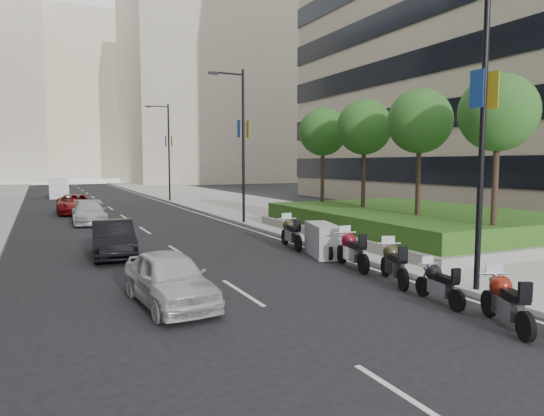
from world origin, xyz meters
TOP-DOWN VIEW (x-y plane):
  - ground at (0.00, 0.00)m, footprint 160.00×160.00m
  - sidewalk_right at (9.00, 30.00)m, footprint 10.00×100.00m
  - lane_edge at (3.70, 30.00)m, footprint 0.12×100.00m
  - lane_centre at (-1.50, 30.00)m, footprint 0.12×100.00m
  - building_cream_right at (22.00, 80.00)m, footprint 28.00×24.00m
  - building_cream_centre at (2.00, 120.00)m, footprint 30.00×24.00m
  - planter at (10.00, 10.00)m, footprint 10.00×14.00m
  - hedge at (10.00, 10.00)m, footprint 9.40×13.40m
  - tree_0 at (8.50, 4.00)m, footprint 2.80×2.80m
  - tree_1 at (8.50, 8.00)m, footprint 2.80×2.80m
  - tree_2 at (8.50, 12.00)m, footprint 2.80×2.80m
  - tree_3 at (8.50, 16.00)m, footprint 2.80×2.80m
  - lamp_post_0 at (4.14, 1.00)m, footprint 2.34×0.45m
  - lamp_post_1 at (4.14, 18.00)m, footprint 2.34×0.45m
  - lamp_post_2 at (4.14, 36.00)m, footprint 2.34×0.45m
  - motorcycle_1 at (2.67, -1.23)m, footprint 1.12×2.10m
  - motorcycle_2 at (2.72, 0.83)m, footprint 0.65×1.95m
  - motorcycle_3 at (3.07, 3.02)m, footprint 1.06×2.20m
  - motorcycle_4 at (3.12, 5.29)m, footprint 0.80×2.40m
  - motorcycle_5 at (3.28, 7.48)m, footprint 1.38×2.28m
  - motorcycle_6 at (3.12, 9.79)m, footprint 0.82×2.44m
  - car_a at (-3.62, 3.72)m, footprint 1.93×4.16m
  - car_b at (-4.04, 11.03)m, footprint 1.78×4.37m
  - car_c at (-3.93, 22.40)m, footprint 2.05×4.69m
  - car_d at (-4.33, 28.60)m, footprint 2.36×5.08m
  - delivery_van at (-4.78, 46.52)m, footprint 1.87×4.78m

SIDE VIEW (x-z plane):
  - ground at x=0.00m, z-range 0.00..0.00m
  - lane_edge at x=3.70m, z-range 0.00..0.01m
  - lane_centre at x=-1.50m, z-range 0.00..0.01m
  - sidewalk_right at x=9.00m, z-range 0.00..0.15m
  - planter at x=10.00m, z-range 0.15..0.55m
  - motorcycle_2 at x=2.72m, z-range 0.03..1.01m
  - motorcycle_1 at x=2.67m, z-range 0.04..1.16m
  - motorcycle_3 at x=3.07m, z-range 0.04..1.19m
  - motorcycle_4 at x=3.12m, z-range 0.04..1.24m
  - motorcycle_5 at x=3.28m, z-range 0.00..1.29m
  - motorcycle_6 at x=3.12m, z-range 0.04..1.26m
  - car_c at x=-3.93m, z-range 0.00..1.34m
  - car_a at x=-3.62m, z-range 0.00..1.38m
  - car_b at x=-4.04m, z-range 0.00..1.41m
  - car_d at x=-4.33m, z-range 0.00..1.41m
  - delivery_van at x=-4.78m, z-range -0.07..1.93m
  - hedge at x=10.00m, z-range 0.55..1.35m
  - lamp_post_0 at x=4.14m, z-range 0.57..9.57m
  - lamp_post_1 at x=4.14m, z-range 0.57..9.57m
  - lamp_post_2 at x=4.14m, z-range 0.57..9.57m
  - tree_0 at x=8.50m, z-range 2.27..8.57m
  - tree_1 at x=8.50m, z-range 2.27..8.57m
  - tree_2 at x=8.50m, z-range 2.27..8.57m
  - tree_3 at x=8.50m, z-range 2.27..8.57m
  - building_cream_right at x=22.00m, z-range 0.00..36.00m
  - building_cream_centre at x=2.00m, z-range 0.00..38.00m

